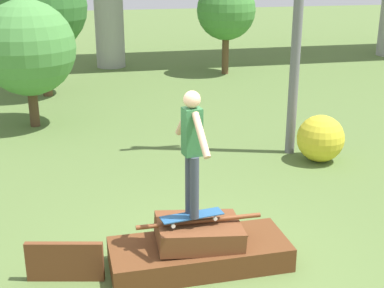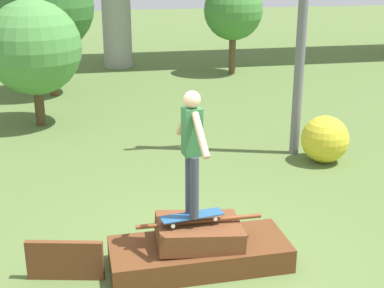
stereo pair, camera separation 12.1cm
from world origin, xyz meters
The scene contains 9 objects.
ground_plane centered at (0.00, 0.00, 0.00)m, with size 80.00×80.00×0.00m, color #567038.
scrap_pile centered at (0.00, 0.01, 0.25)m, with size 2.43×0.99×0.70m.
scrap_plank_loose centered at (-1.78, 0.03, 0.27)m, with size 0.99×0.30×0.54m.
skateboard centered at (-0.11, -0.03, 0.77)m, with size 0.86×0.33×0.09m.
skater centered at (-0.11, -0.03, 1.75)m, with size 0.25×1.09×1.67m.
tree_behind_left centered at (-2.51, 7.22, 1.95)m, with size 2.29×2.29×3.10m.
tree_behind_right centered at (3.97, 12.47, 2.25)m, with size 2.09×2.09×3.31m.
tree_mid_back centered at (-2.29, 10.44, 2.67)m, with size 2.72×2.72×4.04m.
bush_yellow_flowering centered at (3.37, 3.37, 0.49)m, with size 0.97×0.97×0.97m.
Camera 2 is at (-1.39, -6.22, 3.95)m, focal length 50.00 mm.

